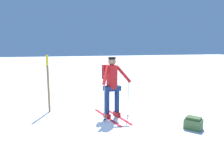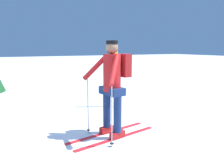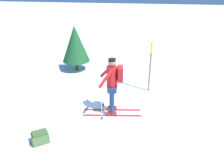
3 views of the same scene
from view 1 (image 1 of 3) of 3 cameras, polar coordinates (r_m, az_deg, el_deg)
name	(u,v)px [view 1 (image 1 of 3)]	position (r m, az deg, el deg)	size (l,w,h in m)	color
ground_plane	(107,120)	(6.51, -1.20, -9.26)	(80.00, 80.00, 0.00)	white
skier	(112,83)	(6.52, -0.09, 0.34)	(0.95, 1.88, 1.82)	red
dropped_backpack	(193,123)	(6.14, 20.48, -9.59)	(0.50, 0.52, 0.33)	#4C6B38
trail_marker	(48,79)	(7.30, -16.36, 1.15)	(0.08, 0.08, 1.86)	olive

